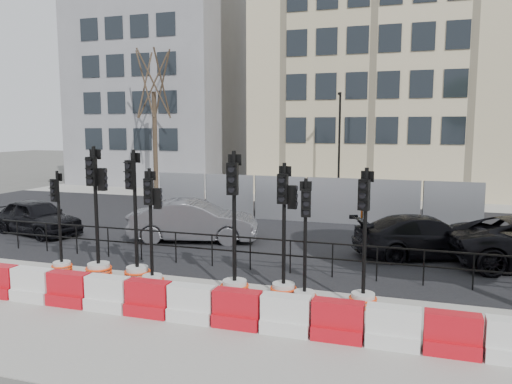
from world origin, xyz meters
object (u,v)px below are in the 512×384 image
(traffic_signal_a, at_px, (61,253))
(car_c, at_px, (426,237))
(car_a, at_px, (37,217))
(traffic_signal_d, at_px, (152,261))
(traffic_signal_h, at_px, (363,281))

(traffic_signal_a, bearing_deg, car_c, 42.46)
(car_a, distance_m, car_c, 14.42)
(car_c, bearing_deg, traffic_signal_d, 105.79)
(traffic_signal_a, relative_size, car_a, 0.68)
(traffic_signal_a, distance_m, car_c, 11.17)
(car_c, bearing_deg, traffic_signal_h, 141.30)
(traffic_signal_h, distance_m, car_a, 13.64)
(traffic_signal_a, xyz_separation_m, traffic_signal_d, (3.16, -0.42, 0.14))
(traffic_signal_d, distance_m, car_a, 8.86)
(traffic_signal_a, xyz_separation_m, car_a, (-4.46, 4.11, 0.08))
(traffic_signal_h, height_order, car_c, traffic_signal_h)
(traffic_signal_a, xyz_separation_m, traffic_signal_h, (8.47, -0.23, 0.07))
(traffic_signal_d, xyz_separation_m, traffic_signal_h, (5.31, 0.19, -0.07))
(traffic_signal_a, distance_m, traffic_signal_d, 3.19)
(traffic_signal_h, height_order, car_a, traffic_signal_h)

